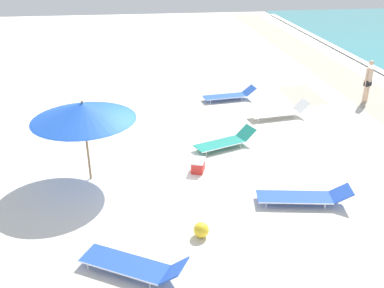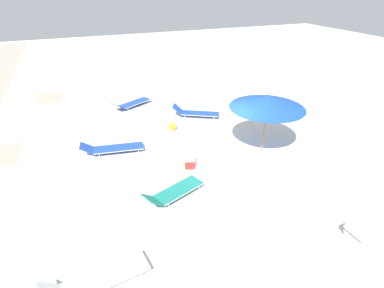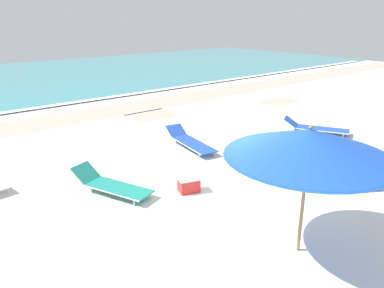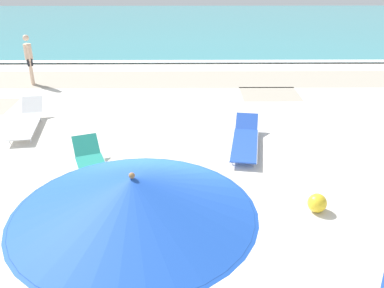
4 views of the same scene
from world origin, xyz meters
The scene contains 8 objects.
ground_plane centered at (0.00, 0.01, -0.08)m, with size 60.00×60.00×0.16m.
beach_umbrella centered at (-0.19, -2.18, 2.04)m, with size 2.80×2.80×2.35m.
sun_lounger_beside_umbrella centered at (-1.68, 2.03, 0.21)m, with size 1.31×2.16×0.53m.
sun_lounger_near_water_right centered at (3.84, -0.98, 0.21)m, with size 1.64×2.26×0.55m.
sun_lounger_mid_beach_solo centered at (1.82, 3.36, 0.20)m, with size 0.98×2.44×0.47m.
sun_lounger_mid_beach_pair_a centered at (6.27, 1.68, 0.20)m, with size 1.58×2.27×0.48m.
beach_ball centered at (2.83, 0.55, 0.18)m, with size 0.36×0.36×0.36m.
cooler_box centered at (-0.21, 0.92, 0.19)m, with size 0.59×0.49×0.37m.
Camera 3 is at (-5.33, -5.40, 4.02)m, focal length 35.00 mm.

